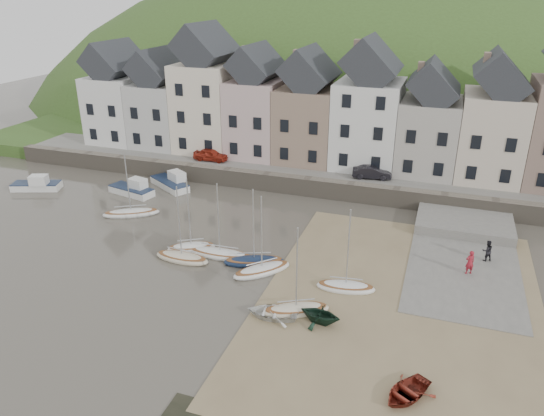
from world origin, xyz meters
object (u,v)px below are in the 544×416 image
at_px(car_left, 211,155).
at_px(car_right, 372,172).
at_px(person_dark, 487,251).
at_px(rowboat_red, 407,392).
at_px(rowboat_white, 272,312).
at_px(person_red, 470,262).
at_px(rowboat_green, 320,314).
at_px(sailboat_0, 131,213).

relative_size(car_left, car_right, 1.00).
bearing_deg(car_left, person_dark, -112.96).
height_order(rowboat_red, person_dark, person_dark).
bearing_deg(person_dark, rowboat_white, 17.98).
bearing_deg(rowboat_red, car_right, 133.80).
bearing_deg(person_red, rowboat_white, 11.42).
bearing_deg(person_dark, car_right, -72.03).
xyz_separation_m(person_red, car_right, (-9.34, 13.94, 1.19)).
xyz_separation_m(person_red, car_left, (-27.14, 13.94, 1.21)).
height_order(rowboat_white, car_left, car_left).
bearing_deg(car_right, rowboat_green, 172.27).
bearing_deg(rowboat_white, rowboat_red, 57.20).
xyz_separation_m(rowboat_red, person_dark, (4.34, 16.50, 0.58)).
bearing_deg(car_left, rowboat_green, -142.71).
bearing_deg(car_left, person_red, -118.22).
distance_m(car_left, car_right, 17.81).
bearing_deg(rowboat_white, person_dark, 126.52).
bearing_deg(person_dark, rowboat_green, 24.61).
relative_size(rowboat_red, car_right, 0.80).
bearing_deg(car_right, rowboat_white, 164.93).
xyz_separation_m(sailboat_0, rowboat_red, (26.22, -15.18, 0.12)).
xyz_separation_m(rowboat_green, car_left, (-18.35, 23.22, 1.52)).
height_order(rowboat_green, person_red, person_red).
xyz_separation_m(person_dark, car_left, (-28.42, 11.44, 1.30)).
bearing_deg(car_left, rowboat_white, -148.01).
height_order(sailboat_0, rowboat_red, sailboat_0).
relative_size(rowboat_white, person_red, 1.76).
height_order(sailboat_0, rowboat_green, sailboat_0).
xyz_separation_m(rowboat_white, rowboat_green, (3.02, 0.36, 0.34)).
bearing_deg(rowboat_red, car_left, 161.90).
distance_m(rowboat_white, person_red, 15.26).
relative_size(sailboat_0, person_red, 3.41).
relative_size(rowboat_white, car_left, 0.84).
bearing_deg(rowboat_red, rowboat_white, -175.31).
xyz_separation_m(rowboat_white, car_right, (2.47, 23.59, 1.84)).
distance_m(rowboat_white, rowboat_green, 3.06).
bearing_deg(rowboat_green, rowboat_red, 57.70).
distance_m(rowboat_white, person_dark, 17.87).
bearing_deg(sailboat_0, rowboat_red, -30.07).
xyz_separation_m(rowboat_white, rowboat_red, (8.75, -4.35, -0.02)).
bearing_deg(car_left, car_right, -91.03).
height_order(sailboat_0, car_left, sailboat_0).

